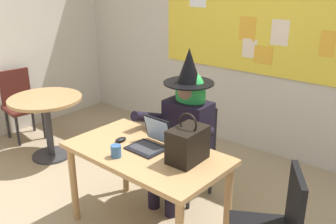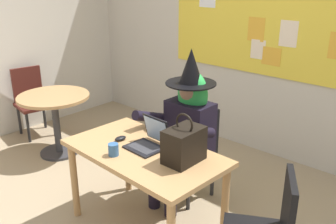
{
  "view_description": "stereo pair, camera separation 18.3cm",
  "coord_description": "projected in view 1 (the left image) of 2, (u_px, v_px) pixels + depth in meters",
  "views": [
    {
      "loc": [
        1.93,
        -1.86,
        2.07
      ],
      "look_at": [
        0.1,
        0.44,
        0.97
      ],
      "focal_mm": 40.5,
      "sensor_mm": 36.0,
      "label": 1
    },
    {
      "loc": [
        2.07,
        -1.74,
        2.07
      ],
      "look_at": [
        0.1,
        0.44,
        0.97
      ],
      "focal_mm": 40.5,
      "sensor_mm": 36.0,
      "label": 2
    }
  ],
  "objects": [
    {
      "name": "wall_back_bulletin",
      "position": [
        254.0,
        34.0,
        4.3
      ],
      "size": [
        5.41,
        2.21,
        2.74
      ],
      "color": "beige",
      "rests_on": "ground"
    },
    {
      "name": "desk_main",
      "position": [
        146.0,
        162.0,
        3.0
      ],
      "size": [
        1.32,
        0.77,
        0.74
      ],
      "rotation": [
        0.0,
        0.0,
        -0.04
      ],
      "color": "tan",
      "rests_on": "ground"
    },
    {
      "name": "chair_at_desk",
      "position": [
        192.0,
        146.0,
        3.61
      ],
      "size": [
        0.45,
        0.45,
        0.89
      ],
      "rotation": [
        0.0,
        0.0,
        -1.64
      ],
      "color": "black",
      "rests_on": "ground"
    },
    {
      "name": "person_costumed",
      "position": [
        184.0,
        121.0,
        3.43
      ],
      "size": [
        0.59,
        0.69,
        1.44
      ],
      "rotation": [
        0.0,
        0.0,
        -1.57
      ],
      "color": "black",
      "rests_on": "ground"
    },
    {
      "name": "laptop",
      "position": [
        151.0,
        141.0,
        3.01
      ],
      "size": [
        0.3,
        0.3,
        0.24
      ],
      "rotation": [
        0.0,
        0.0,
        -0.06
      ],
      "color": "black",
      "rests_on": "desk_main"
    },
    {
      "name": "computer_mouse",
      "position": [
        121.0,
        140.0,
        3.12
      ],
      "size": [
        0.07,
        0.11,
        0.03
      ],
      "primitive_type": "ellipsoid",
      "rotation": [
        0.0,
        0.0,
        -0.1
      ],
      "color": "black",
      "rests_on": "desk_main"
    },
    {
      "name": "handbag",
      "position": [
        188.0,
        144.0,
        2.76
      ],
      "size": [
        0.2,
        0.3,
        0.38
      ],
      "rotation": [
        0.0,
        0.0,
        0.14
      ],
      "color": "black",
      "rests_on": "desk_main"
    },
    {
      "name": "coffee_mug",
      "position": [
        116.0,
        151.0,
        2.85
      ],
      "size": [
        0.08,
        0.08,
        0.09
      ],
      "primitive_type": "cylinder",
      "color": "#336099",
      "rests_on": "desk_main"
    },
    {
      "name": "side_table_round",
      "position": [
        47.0,
        113.0,
        4.29
      ],
      "size": [
        0.81,
        0.81,
        0.73
      ],
      "color": "tan",
      "rests_on": "ground"
    },
    {
      "name": "chair_spare_by_window",
      "position": [
        20.0,
        101.0,
        4.86
      ],
      "size": [
        0.49,
        0.49,
        0.88
      ],
      "rotation": [
        0.0,
        0.0,
        6.11
      ],
      "color": "#4C1E19",
      "rests_on": "ground"
    }
  ]
}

